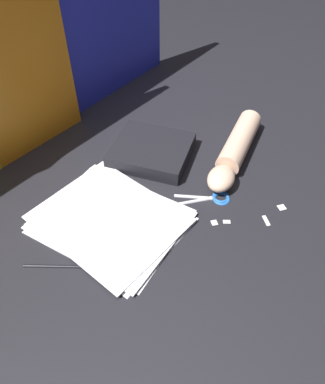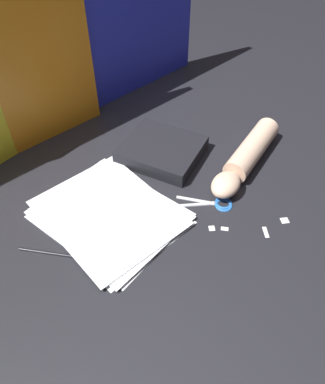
{
  "view_description": "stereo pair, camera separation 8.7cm",
  "coord_description": "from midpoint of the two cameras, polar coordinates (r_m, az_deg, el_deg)",
  "views": [
    {
      "loc": [
        -0.49,
        -0.37,
        0.69
      ],
      "look_at": [
        0.01,
        -0.01,
        0.06
      ],
      "focal_mm": 35.0,
      "sensor_mm": 36.0,
      "label": 1
    },
    {
      "loc": [
        -0.43,
        -0.43,
        0.69
      ],
      "look_at": [
        0.01,
        -0.01,
        0.06
      ],
      "focal_mm": 35.0,
      "sensor_mm": 36.0,
      "label": 2
    }
  ],
  "objects": [
    {
      "name": "backdrop_panel_center",
      "position": [
        1.07,
        -17.24,
        17.67
      ],
      "size": [
        0.6,
        0.08,
        0.43
      ],
      "color": "yellow",
      "rests_on": "ground_plane"
    },
    {
      "name": "hand_forearm",
      "position": [
        1.04,
        15.02,
        5.08
      ],
      "size": [
        0.34,
        0.13,
        0.06
      ],
      "color": "beige",
      "rests_on": "ground_plane"
    },
    {
      "name": "book_closed",
      "position": [
        1.05,
        2.29,
        6.25
      ],
      "size": [
        0.24,
        0.25,
        0.04
      ],
      "color": "black",
      "rests_on": "ground_plane"
    },
    {
      "name": "scissors",
      "position": [
        0.94,
        10.38,
        -1.71
      ],
      "size": [
        0.12,
        0.13,
        0.01
      ],
      "color": "silver",
      "rests_on": "ground_plane"
    },
    {
      "name": "paper_stack",
      "position": [
        0.9,
        -5.33,
        -3.57
      ],
      "size": [
        0.29,
        0.35,
        0.01
      ],
      "color": "white",
      "rests_on": "ground_plane"
    },
    {
      "name": "paper_scrap_far",
      "position": [
        0.89,
        10.33,
        -5.61
      ],
      "size": [
        0.02,
        0.02,
        0.0
      ],
      "color": "white",
      "rests_on": "ground_plane"
    },
    {
      "name": "paper_scrap_near",
      "position": [
        0.89,
        12.24,
        -5.65
      ],
      "size": [
        0.02,
        0.02,
        0.0
      ],
      "color": "white",
      "rests_on": "ground_plane"
    },
    {
      "name": "paper_scrap_mid",
      "position": [
        0.95,
        20.67,
        -4.22
      ],
      "size": [
        0.03,
        0.03,
        0.0
      ],
      "color": "white",
      "rests_on": "ground_plane"
    },
    {
      "name": "pen",
      "position": [
        0.86,
        -14.59,
        -8.96
      ],
      "size": [
        0.08,
        0.11,
        0.01
      ],
      "color": "black",
      "rests_on": "ground_plane"
    },
    {
      "name": "ground_plane",
      "position": [
        0.92,
        1.74,
        -2.71
      ],
      "size": [
        6.0,
        6.0,
        0.0
      ],
      "primitive_type": "plane",
      "color": "black"
    },
    {
      "name": "paper_scrap_side",
      "position": [
        0.91,
        18.14,
        -5.99
      ],
      "size": [
        0.03,
        0.03,
        0.0
      ],
      "color": "white",
      "rests_on": "ground_plane"
    },
    {
      "name": "backdrop_panel_right",
      "position": [
        1.22,
        -4.61,
        24.31
      ],
      "size": [
        0.62,
        0.04,
        0.48
      ],
      "color": "#2833D1",
      "rests_on": "ground_plane"
    }
  ]
}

